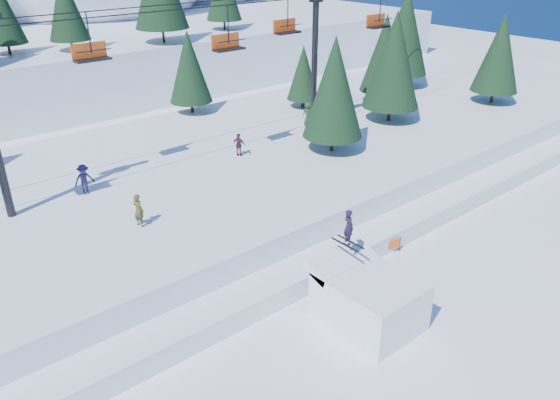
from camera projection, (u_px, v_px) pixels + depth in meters
ground at (377, 356)px, 23.07m from camera, size 160.00×160.00×0.00m
mid_shelf at (164, 191)px, 34.91m from camera, size 70.00×22.00×2.50m
berm at (260, 266)px, 28.33m from camera, size 70.00×6.00×1.10m
jump_kicker at (367, 298)px, 24.62m from camera, size 3.48×4.74×5.12m
chairlift at (176, 60)px, 32.37m from camera, size 46.00×3.21×10.28m
conifer_stand at (218, 87)px, 35.87m from camera, size 63.74×18.39×9.26m
distant_skiers at (153, 168)px, 32.82m from camera, size 28.30×7.37×1.82m
banner_near at (379, 248)px, 29.90m from camera, size 2.76×0.80×0.90m
banner_far at (392, 236)px, 31.11m from camera, size 2.68×1.06×0.90m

